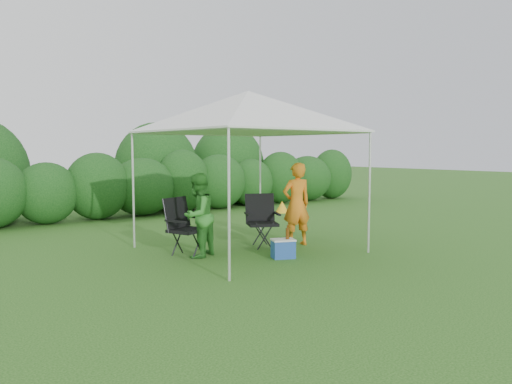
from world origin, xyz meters
TOP-DOWN VIEW (x-y plane):
  - ground at (0.00, 0.00)m, footprint 70.00×70.00m
  - hedge at (0.11, 6.00)m, footprint 17.86×1.53m
  - canopy at (0.00, 0.50)m, footprint 3.10×3.10m
  - chair_right at (0.42, 0.64)m, footprint 0.75×0.73m
  - chair_left at (-1.14, 0.84)m, footprint 0.73×0.70m
  - man at (0.99, 0.29)m, footprint 0.64×0.50m
  - woman at (-1.01, 0.58)m, footprint 0.85×0.78m
  - cooler at (0.05, -0.39)m, footprint 0.46×0.41m
  - bottle at (0.11, -0.43)m, footprint 0.06×0.06m
  - lawn_toy at (4.08, 4.01)m, footprint 0.66×0.55m

SIDE VIEW (x-z plane):
  - ground at x=0.00m, z-range 0.00..0.00m
  - lawn_toy at x=4.08m, z-range -0.01..0.32m
  - cooler at x=0.05m, z-range 0.00..0.32m
  - bottle at x=0.11m, z-range 0.32..0.55m
  - chair_right at x=0.42m, z-range 0.06..1.04m
  - chair_left at x=-1.14m, z-range 0.07..1.06m
  - woman at x=-1.01m, z-range 0.00..1.41m
  - man at x=0.99m, z-range 0.00..1.56m
  - hedge at x=0.11m, z-range -0.07..1.73m
  - canopy at x=0.00m, z-range 1.05..3.88m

